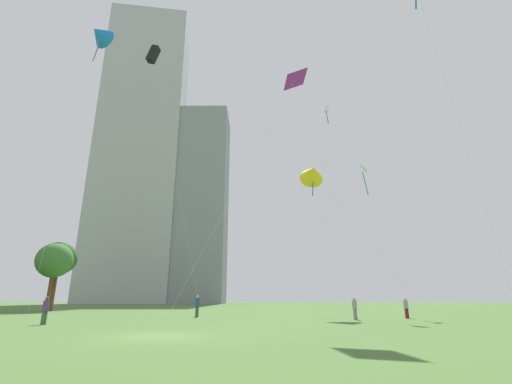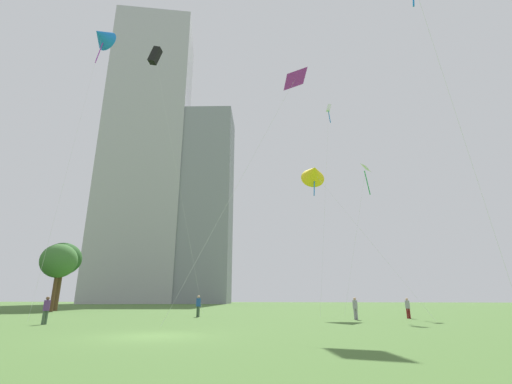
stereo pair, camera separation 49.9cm
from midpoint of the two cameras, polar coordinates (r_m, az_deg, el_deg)
ground at (r=16.40m, az=-16.47°, el=-21.53°), size 280.00×280.00×0.00m
person_standing_0 at (r=28.68m, az=15.20°, el=-17.50°), size 0.35×0.35×1.59m
person_standing_1 at (r=31.75m, az=22.72°, el=-16.74°), size 0.35×0.35×1.56m
person_standing_2 at (r=25.99m, az=-31.43°, el=-15.79°), size 0.36×0.36×1.63m
person_standing_3 at (r=32.14m, az=-9.95°, el=-17.51°), size 0.39×0.39×1.76m
kite_flying_0 at (r=37.24m, az=8.73°, el=3.03°), size 9.26×8.79×15.53m
kite_flying_1 at (r=32.50m, az=5.82°, el=17.58°), size 9.03×8.12×20.37m
kite_flying_2 at (r=47.85m, az=-16.61°, el=20.55°), size 7.13×3.92×31.30m
kite_flying_4 at (r=50.03m, az=-24.30°, el=22.27°), size 5.77×9.88×33.27m
kite_flying_5 at (r=48.10m, az=11.08°, el=12.81°), size 2.85×11.01×26.02m
kite_flying_6 at (r=40.04m, az=16.79°, el=2.91°), size 3.83×0.97×15.61m
park_tree_0 at (r=50.89m, az=-30.11°, el=-9.60°), size 4.28×4.28×8.10m
park_tree_1 at (r=53.54m, az=-29.67°, el=-9.43°), size 4.69×4.69×8.62m
distant_highrise_0 at (r=117.02m, az=-10.77°, el=-1.80°), size 25.94×19.20×62.67m
distant_highrise_1 at (r=128.84m, az=-18.10°, el=6.44°), size 31.46×29.50×101.30m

